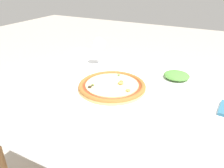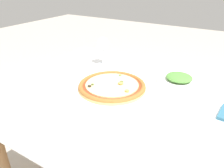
% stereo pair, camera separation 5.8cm
% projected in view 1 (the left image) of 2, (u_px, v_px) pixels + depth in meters
% --- Properties ---
extents(dining_table, '(1.49, 0.91, 0.72)m').
position_uv_depth(dining_table, '(163.00, 121.00, 0.90)').
color(dining_table, '#997047').
rests_on(dining_table, ground_plane).
extents(pizza_plate, '(0.31, 0.31, 0.04)m').
position_uv_depth(pizza_plate, '(112.00, 87.00, 0.96)').
color(pizza_plate, white).
rests_on(pizza_plate, dining_table).
extents(fork, '(0.04, 0.17, 0.00)m').
position_uv_depth(fork, '(30.00, 89.00, 0.97)').
color(fork, silver).
rests_on(fork, dining_table).
extents(wine_glass_far_left, '(0.07, 0.07, 0.16)m').
position_uv_depth(wine_glass_far_left, '(99.00, 45.00, 1.18)').
color(wine_glass_far_left, silver).
rests_on(wine_glass_far_left, dining_table).
extents(side_plate, '(0.21, 0.21, 0.04)m').
position_uv_depth(side_plate, '(176.00, 77.00, 1.05)').
color(side_plate, white).
rests_on(side_plate, dining_table).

